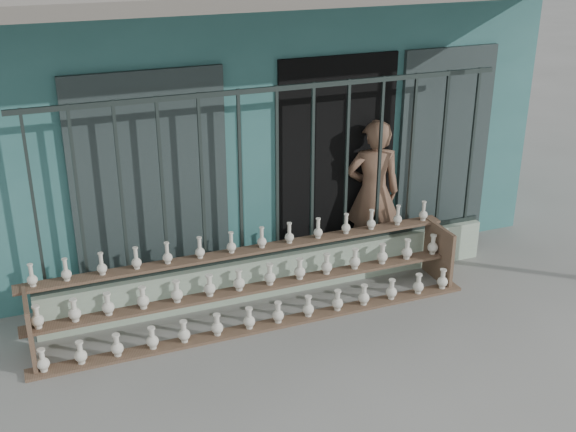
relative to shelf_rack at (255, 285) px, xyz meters
name	(u,v)px	position (x,y,z in m)	size (l,w,h in m)	color
ground	(328,353)	(0.40, -0.88, -0.36)	(60.00, 60.00, 0.00)	slate
workshop_building	(199,87)	(0.40, 3.35, 1.26)	(7.40, 6.60, 3.21)	#306765
parapet_wall	(278,272)	(0.40, 0.42, -0.14)	(5.00, 0.20, 0.45)	#A5BEA2
security_fence	(277,174)	(0.40, 0.42, 0.98)	(5.00, 0.04, 1.80)	#283330
shelf_rack	(255,285)	(0.00, 0.00, 0.00)	(4.50, 0.68, 0.85)	brown
elderly_woman	(373,193)	(1.67, 0.71, 0.49)	(0.62, 0.41, 1.71)	brown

